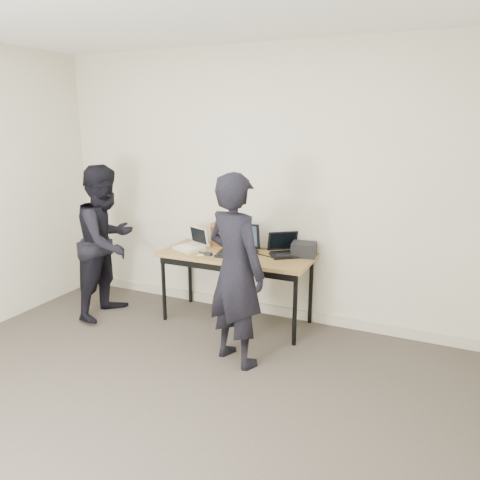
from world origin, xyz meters
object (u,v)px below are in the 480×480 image
Objects in this scene: laptop_center at (238,247)px; equipment_box at (304,249)px; laptop_right at (285,250)px; laptop_beige at (192,245)px; desk at (236,259)px; person_typist at (236,271)px; person_observer at (107,242)px; leather_satchel at (230,234)px.

laptop_center is 1.82× the size of equipment_box.
laptop_right is (0.43, 0.15, -0.02)m from laptop_center.
laptop_beige is 0.82× the size of laptop_center.
person_typist reaches higher than desk.
person_typist reaches higher than laptop_center.
laptop_right is (0.45, 0.16, 0.11)m from desk.
equipment_box reaches higher than desk.
equipment_box is at bearing -25.84° from laptop_right.
desk is 1.35m from person_observer.
leather_satchel is at bearing 127.51° from desk.
leather_satchel is 1.07m from person_typist.
person_observer is at bearing -164.25° from equipment_box.
desk is 4.33× the size of laptop_beige.
laptop_center reaches higher than desk.
laptop_right is at bearing -75.00° from person_observer.
leather_satchel is (-0.63, 0.07, 0.08)m from laptop_right.
person_observer is at bearing -173.77° from laptop_center.
laptop_beige is 0.22× the size of person_observer.
laptop_beige is 1.50× the size of equipment_box.
laptop_beige is 0.22× the size of person_typist.
equipment_box is at bearing 33.68° from laptop_beige.
leather_satchel is 0.24× the size of person_observer.
person_observer reaches higher than desk.
desk is 0.34m from leather_satchel.
person_observer is at bearing -165.57° from desk.
laptop_beige is at bearing -70.32° from person_observer.
desk is at bearing 164.57° from laptop_right.
desk is at bearing -163.05° from equipment_box.
desk is 3.57× the size of laptop_center.
laptop_center reaches higher than laptop_right.
person_observer reaches higher than laptop_center.
desk is at bearing -76.23° from person_observer.
person_typist reaches higher than equipment_box.
person_typist is (-0.30, -0.91, 0.02)m from equipment_box.
laptop_center is (0.02, 0.01, 0.12)m from desk.
person_observer is (-1.62, 0.36, -0.02)m from person_typist.
laptop_center is 0.30m from leather_satchel.
equipment_box is (0.18, 0.03, 0.02)m from laptop_right.
laptop_right is 0.64m from leather_satchel.
desk is at bearing -156.82° from laptop_center.
leather_satchel is (-0.18, 0.23, 0.19)m from desk.
laptop_center is 0.27× the size of person_observer.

